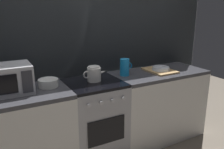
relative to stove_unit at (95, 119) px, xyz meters
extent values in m
cube|color=gray|center=(0.00, 0.33, 0.75)|extent=(3.60, 0.05, 2.40)
cube|color=#A8B2BC|center=(0.00, 0.30, 0.75)|extent=(3.58, 0.01, 2.39)
cube|color=silver|center=(-0.90, 0.00, -0.02)|extent=(1.20, 0.60, 0.86)
cube|color=#38383D|center=(-0.90, 0.00, 0.43)|extent=(1.20, 0.60, 0.04)
cube|color=#9E9EA3|center=(0.00, 0.00, -0.01)|extent=(0.60, 0.60, 0.87)
cube|color=black|center=(0.00, 0.00, 0.44)|extent=(0.59, 0.59, 0.03)
cube|color=black|center=(0.00, -0.30, 0.00)|extent=(0.42, 0.01, 0.28)
cylinder|color=#B7B7BC|center=(-0.19, -0.32, 0.33)|extent=(0.04, 0.02, 0.04)
cylinder|color=#B7B7BC|center=(-0.06, -0.32, 0.33)|extent=(0.04, 0.02, 0.04)
cylinder|color=#B7B7BC|center=(0.06, -0.32, 0.33)|extent=(0.04, 0.02, 0.04)
cylinder|color=#B7B7BC|center=(0.19, -0.32, 0.33)|extent=(0.04, 0.02, 0.04)
cube|color=silver|center=(0.90, 0.00, -0.02)|extent=(1.20, 0.60, 0.86)
cube|color=#38383D|center=(0.90, 0.00, 0.43)|extent=(1.20, 0.60, 0.04)
cube|color=#B2B2B7|center=(-0.86, 0.07, 0.59)|extent=(0.46, 0.34, 0.27)
cube|color=black|center=(-0.92, -0.11, 0.59)|extent=(0.28, 0.01, 0.17)
cube|color=#333338|center=(-0.70, -0.11, 0.59)|extent=(0.09, 0.01, 0.21)
cylinder|color=white|center=(0.02, 0.02, 0.53)|extent=(0.15, 0.15, 0.15)
cylinder|color=white|center=(0.02, 0.02, 0.61)|extent=(0.13, 0.13, 0.02)
cone|color=white|center=(0.13, 0.02, 0.54)|extent=(0.10, 0.04, 0.05)
torus|color=white|center=(-0.07, 0.02, 0.53)|extent=(0.08, 0.01, 0.08)
cylinder|color=silver|center=(-0.47, 0.07, 0.49)|extent=(0.20, 0.20, 0.08)
cylinder|color=#198CD8|center=(0.42, 0.05, 0.55)|extent=(0.11, 0.11, 0.20)
torus|color=#198CD8|center=(0.49, 0.05, 0.56)|extent=(0.08, 0.01, 0.08)
cube|color=tan|center=(0.92, 0.00, 0.46)|extent=(0.30, 0.40, 0.02)
cylinder|color=silver|center=(0.92, -0.02, 0.48)|extent=(0.22, 0.22, 0.01)
cylinder|color=silver|center=(0.92, -0.02, 0.49)|extent=(0.21, 0.21, 0.01)
cylinder|color=silver|center=(0.92, -0.02, 0.51)|extent=(0.21, 0.21, 0.01)
cylinder|color=silver|center=(0.94, -0.02, 0.52)|extent=(0.16, 0.07, 0.01)
cube|color=silver|center=(0.90, -0.01, 0.52)|extent=(0.16, 0.09, 0.00)
camera|label=1|loc=(-0.99, -2.24, 1.23)|focal=37.74mm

